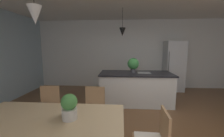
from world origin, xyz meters
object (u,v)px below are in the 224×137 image
kitchen_island (136,88)px  potted_plant_on_table (69,106)px  dining_table (46,123)px  chair_far_right (94,109)px  potted_plant_on_island (133,64)px  refrigerator (174,66)px  vase_on_dining_table (65,108)px  chair_far_left (48,108)px

kitchen_island → potted_plant_on_table: potted_plant_on_table is taller
dining_table → potted_plant_on_table: bearing=0.2°
chair_far_right → potted_plant_on_table: bearing=-98.6°
potted_plant_on_island → kitchen_island: bearing=0.0°
refrigerator → potted_plant_on_island: (-1.63, -1.41, 0.22)m
kitchen_island → potted_plant_on_table: size_ratio=6.27×
refrigerator → potted_plant_on_island: bearing=-139.2°
kitchen_island → vase_on_dining_table: vase_on_dining_table is taller
chair_far_right → vase_on_dining_table: vase_on_dining_table is taller
dining_table → refrigerator: refrigerator is taller
vase_on_dining_table → kitchen_island: bearing=64.0°
chair_far_left → vase_on_dining_table: 1.10m
chair_far_left → potted_plant_on_table: 1.24m
dining_table → potted_plant_on_island: 2.81m
refrigerator → potted_plant_on_table: refrigerator is taller
kitchen_island → vase_on_dining_table: bearing=-116.0°
chair_far_left → refrigerator: size_ratio=0.47×
chair_far_left → potted_plant_on_table: potted_plant_on_table is taller
dining_table → kitchen_island: (1.37, 2.44, -0.21)m
dining_table → potted_plant_on_island: bearing=62.1°
potted_plant_on_table → dining_table: bearing=-179.8°
dining_table → chair_far_right: bearing=62.7°
refrigerator → potted_plant_on_table: 4.65m
chair_far_right → vase_on_dining_table: size_ratio=4.28×
dining_table → chair_far_left: size_ratio=2.29×
refrigerator → potted_plant_on_table: size_ratio=5.66×
chair_far_left → potted_plant_on_island: size_ratio=2.05×
chair_far_right → kitchen_island: 1.82m
chair_far_right → potted_plant_on_table: size_ratio=2.65×
chair_far_left → refrigerator: bearing=41.4°
potted_plant_on_island → dining_table: bearing=-117.9°
dining_table → vase_on_dining_table: vase_on_dining_table is taller
chair_far_left → refrigerator: 4.52m
potted_plant_on_island → vase_on_dining_table: (-1.07, -2.36, -0.32)m
dining_table → potted_plant_on_table: size_ratio=6.08×
chair_far_left → refrigerator: refrigerator is taller
chair_far_right → chair_far_left: same height
chair_far_left → potted_plant_on_island: potted_plant_on_island is taller
kitchen_island → potted_plant_on_island: size_ratio=4.83×
kitchen_island → potted_plant_on_table: 2.70m
chair_far_right → kitchen_island: (0.93, 1.57, -0.01)m
chair_far_right → kitchen_island: size_ratio=0.42×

